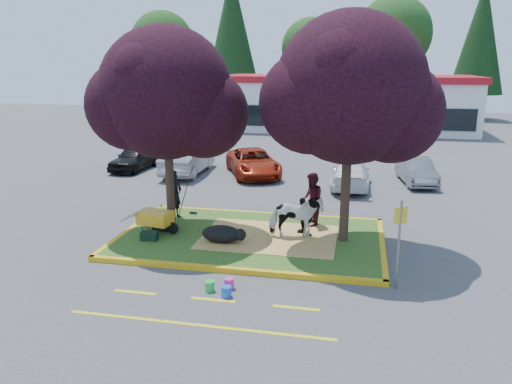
% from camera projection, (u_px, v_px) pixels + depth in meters
% --- Properties ---
extents(ground, '(90.00, 90.00, 0.00)m').
position_uv_depth(ground, '(251.00, 240.00, 15.88)').
color(ground, '#424244').
rests_on(ground, ground).
extents(median_island, '(8.00, 5.00, 0.15)m').
position_uv_depth(median_island, '(251.00, 238.00, 15.86)').
color(median_island, '#30541A').
rests_on(median_island, ground).
extents(curb_near, '(8.30, 0.16, 0.15)m').
position_uv_depth(curb_near, '(230.00, 270.00, 13.42)').
color(curb_near, gold).
rests_on(curb_near, ground).
extents(curb_far, '(8.30, 0.16, 0.15)m').
position_uv_depth(curb_far, '(266.00, 214.00, 18.30)').
color(curb_far, gold).
rests_on(curb_far, ground).
extents(curb_left, '(0.16, 5.30, 0.15)m').
position_uv_depth(curb_left, '(131.00, 229.00, 16.66)').
color(curb_left, gold).
rests_on(curb_left, ground).
extents(curb_right, '(0.16, 5.30, 0.15)m').
position_uv_depth(curb_right, '(382.00, 247.00, 15.06)').
color(curb_right, gold).
rests_on(curb_right, ground).
extents(straw_bedding, '(4.20, 3.00, 0.01)m').
position_uv_depth(straw_bedding, '(269.00, 237.00, 15.72)').
color(straw_bedding, '#E0AE5C').
rests_on(straw_bedding, median_island).
extents(tree_purple_left, '(5.06, 4.20, 6.51)m').
position_uv_depth(tree_purple_left, '(167.00, 99.00, 15.68)').
color(tree_purple_left, black).
rests_on(tree_purple_left, median_island).
extents(tree_purple_right, '(5.30, 4.40, 6.82)m').
position_uv_depth(tree_purple_right, '(351.00, 96.00, 14.32)').
color(tree_purple_right, black).
rests_on(tree_purple_right, median_island).
extents(fire_lane_stripe_a, '(1.10, 0.12, 0.01)m').
position_uv_depth(fire_lane_stripe_a, '(135.00, 292.00, 12.29)').
color(fire_lane_stripe_a, yellow).
rests_on(fire_lane_stripe_a, ground).
extents(fire_lane_stripe_b, '(1.10, 0.12, 0.01)m').
position_uv_depth(fire_lane_stripe_b, '(213.00, 300.00, 11.90)').
color(fire_lane_stripe_b, yellow).
rests_on(fire_lane_stripe_b, ground).
extents(fire_lane_stripe_c, '(1.10, 0.12, 0.01)m').
position_uv_depth(fire_lane_stripe_c, '(296.00, 308.00, 11.51)').
color(fire_lane_stripe_c, yellow).
rests_on(fire_lane_stripe_c, ground).
extents(fire_lane_long, '(6.00, 0.10, 0.01)m').
position_uv_depth(fire_lane_long, '(197.00, 325.00, 10.76)').
color(fire_lane_long, yellow).
rests_on(fire_lane_long, ground).
extents(retail_building, '(20.40, 8.40, 4.40)m').
position_uv_depth(retail_building, '(346.00, 102.00, 41.42)').
color(retail_building, silver).
rests_on(retail_building, ground).
extents(treeline, '(46.58, 7.80, 14.63)m').
position_uv_depth(treeline, '(344.00, 38.00, 49.29)').
color(treeline, black).
rests_on(treeline, ground).
extents(cow, '(1.76, 1.05, 1.39)m').
position_uv_depth(cow, '(296.00, 217.00, 15.45)').
color(cow, silver).
rests_on(cow, median_island).
extents(calf, '(1.35, 0.93, 0.53)m').
position_uv_depth(calf, '(222.00, 234.00, 15.21)').
color(calf, black).
rests_on(calf, median_island).
extents(handler, '(0.54, 0.70, 1.72)m').
position_uv_depth(handler, '(175.00, 194.00, 17.44)').
color(handler, black).
rests_on(handler, median_island).
extents(visitor_a, '(0.87, 1.01, 1.80)m').
position_uv_depth(visitor_a, '(312.00, 200.00, 16.64)').
color(visitor_a, '#44131C').
rests_on(visitor_a, median_island).
extents(visitor_b, '(0.30, 0.70, 1.17)m').
position_uv_depth(visitor_b, '(302.00, 215.00, 15.99)').
color(visitor_b, black).
rests_on(visitor_b, median_island).
extents(wheelbarrow, '(1.93, 0.85, 0.73)m').
position_uv_depth(wheelbarrow, '(156.00, 218.00, 16.00)').
color(wheelbarrow, black).
rests_on(wheelbarrow, median_island).
extents(gear_bag_dark, '(0.64, 0.44, 0.30)m').
position_uv_depth(gear_bag_dark, '(162.00, 226.00, 16.35)').
color(gear_bag_dark, black).
rests_on(gear_bag_dark, median_island).
extents(gear_bag_green, '(0.52, 0.34, 0.27)m').
position_uv_depth(gear_bag_green, '(149.00, 236.00, 15.43)').
color(gear_bag_green, black).
rests_on(gear_bag_green, median_island).
extents(sign_post, '(0.31, 0.15, 2.30)m').
position_uv_depth(sign_post, '(399.00, 236.00, 12.12)').
color(sign_post, slate).
rests_on(sign_post, ground).
extents(bucket_green, '(0.32, 0.32, 0.26)m').
position_uv_depth(bucket_green, '(210.00, 286.00, 12.33)').
color(bucket_green, green).
rests_on(bucket_green, ground).
extents(bucket_pink, '(0.31, 0.31, 0.27)m').
position_uv_depth(bucket_pink, '(229.00, 283.00, 12.48)').
color(bucket_pink, '#E733A0').
rests_on(bucket_pink, ground).
extents(bucket_blue, '(0.32, 0.32, 0.27)m').
position_uv_depth(bucket_blue, '(226.00, 292.00, 12.03)').
color(bucket_blue, blue).
rests_on(bucket_blue, ground).
extents(car_black, '(1.74, 3.77, 1.25)m').
position_uv_depth(car_black, '(135.00, 158.00, 26.11)').
color(car_black, black).
rests_on(car_black, ground).
extents(car_silver, '(1.70, 4.61, 1.51)m').
position_uv_depth(car_silver, '(188.00, 159.00, 25.13)').
color(car_silver, '#919398').
rests_on(car_silver, ground).
extents(car_red, '(3.84, 5.15, 1.30)m').
position_uv_depth(car_red, '(253.00, 162.00, 24.79)').
color(car_red, maroon).
rests_on(car_red, ground).
extents(car_white, '(1.71, 4.10, 1.18)m').
position_uv_depth(car_white, '(351.00, 175.00, 22.37)').
color(car_white, white).
rests_on(car_white, ground).
extents(car_grey, '(1.77, 3.77, 1.19)m').
position_uv_depth(car_grey, '(416.00, 171.00, 23.13)').
color(car_grey, slate).
rests_on(car_grey, ground).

